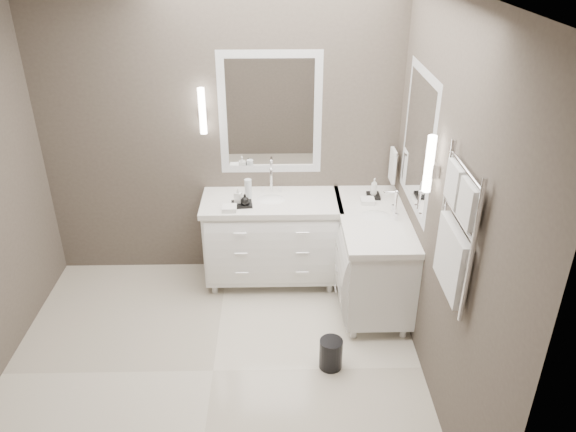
{
  "coord_description": "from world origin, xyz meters",
  "views": [
    {
      "loc": [
        0.5,
        -3.24,
        3.05
      ],
      "look_at": [
        0.59,
        0.7,
        0.96
      ],
      "focal_mm": 35.0,
      "sensor_mm": 36.0,
      "label": 1
    }
  ],
  "objects_px": {
    "vanity_right": "(372,253)",
    "towel_ladder": "(455,237)",
    "waste_bin": "(331,354)",
    "vanity_back": "(272,235)"
  },
  "relations": [
    {
      "from": "waste_bin",
      "to": "towel_ladder",
      "type": "bearing_deg",
      "value": -33.55
    },
    {
      "from": "towel_ladder",
      "to": "vanity_right",
      "type": "bearing_deg",
      "value": 99.84
    },
    {
      "from": "towel_ladder",
      "to": "waste_bin",
      "type": "relative_size",
      "value": 3.63
    },
    {
      "from": "vanity_right",
      "to": "towel_ladder",
      "type": "distance_m",
      "value": 1.6
    },
    {
      "from": "vanity_back",
      "to": "vanity_right",
      "type": "distance_m",
      "value": 0.93
    },
    {
      "from": "vanity_right",
      "to": "waste_bin",
      "type": "height_order",
      "value": "vanity_right"
    },
    {
      "from": "vanity_right",
      "to": "towel_ladder",
      "type": "relative_size",
      "value": 1.38
    },
    {
      "from": "vanity_back",
      "to": "vanity_right",
      "type": "height_order",
      "value": "same"
    },
    {
      "from": "towel_ladder",
      "to": "waste_bin",
      "type": "bearing_deg",
      "value": 146.45
    },
    {
      "from": "vanity_back",
      "to": "waste_bin",
      "type": "height_order",
      "value": "vanity_back"
    }
  ]
}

